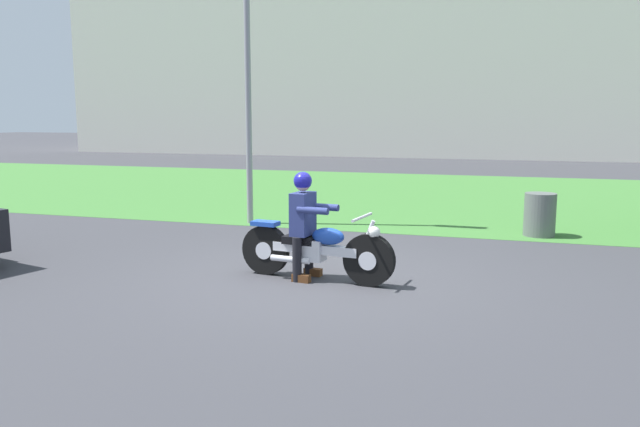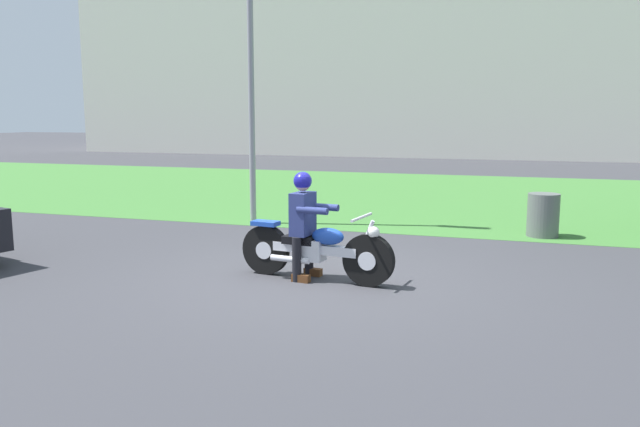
% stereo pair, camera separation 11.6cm
% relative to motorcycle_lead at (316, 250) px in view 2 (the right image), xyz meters
% --- Properties ---
extents(ground, '(120.00, 120.00, 0.00)m').
position_rel_motorcycle_lead_xyz_m(ground, '(-0.04, 0.05, -0.40)').
color(ground, '#38383D').
extents(grass_verge, '(60.00, 12.00, 0.01)m').
position_rel_motorcycle_lead_xyz_m(grass_verge, '(-0.04, 9.50, -0.40)').
color(grass_verge, '#3D7533').
rests_on(grass_verge, ground).
extents(motorcycle_lead, '(2.15, 0.66, 0.89)m').
position_rel_motorcycle_lead_xyz_m(motorcycle_lead, '(0.00, 0.00, 0.00)').
color(motorcycle_lead, black).
rests_on(motorcycle_lead, ground).
extents(rider_lead, '(0.59, 0.51, 1.41)m').
position_rel_motorcycle_lead_xyz_m(rider_lead, '(-0.17, 0.02, 0.42)').
color(rider_lead, black).
rests_on(rider_lead, ground).
extents(streetlight_pole, '(0.96, 0.20, 6.10)m').
position_rel_motorcycle_lead_xyz_m(streetlight_pole, '(-2.48, 3.84, 3.38)').
color(streetlight_pole, gray).
rests_on(streetlight_pole, ground).
extents(trash_can, '(0.55, 0.55, 0.77)m').
position_rel_motorcycle_lead_xyz_m(trash_can, '(2.89, 4.10, -0.02)').
color(trash_can, '#595E5B').
rests_on(trash_can, ground).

